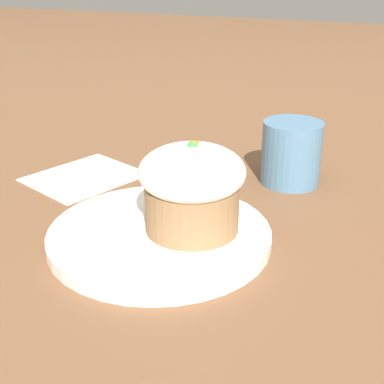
{
  "coord_description": "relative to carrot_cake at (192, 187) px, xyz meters",
  "views": [
    {
      "loc": [
        -0.42,
        -0.22,
        0.26
      ],
      "look_at": [
        0.01,
        -0.03,
        0.05
      ],
      "focal_mm": 50.0,
      "sensor_mm": 36.0,
      "label": 1
    }
  ],
  "objects": [
    {
      "name": "ground_plane",
      "position": [
        -0.01,
        0.03,
        -0.06
      ],
      "size": [
        4.0,
        4.0,
        0.0
      ],
      "primitive_type": "plane",
      "color": "brown"
    },
    {
      "name": "dessert_plate",
      "position": [
        -0.01,
        0.03,
        -0.05
      ],
      "size": [
        0.22,
        0.22,
        0.01
      ],
      "color": "white",
      "rests_on": "ground_plane"
    },
    {
      "name": "carrot_cake",
      "position": [
        0.0,
        0.0,
        0.0
      ],
      "size": [
        0.1,
        0.1,
        0.09
      ],
      "color": "olive",
      "rests_on": "dessert_plate"
    },
    {
      "name": "spoon",
      "position": [
        -0.01,
        0.04,
        -0.04
      ],
      "size": [
        0.05,
        0.12,
        0.01
      ],
      "color": "silver",
      "rests_on": "dessert_plate"
    },
    {
      "name": "coffee_cup",
      "position": [
        0.19,
        -0.05,
        -0.02
      ],
      "size": [
        0.1,
        0.07,
        0.08
      ],
      "color": "teal",
      "rests_on": "ground_plane"
    },
    {
      "name": "paper_napkin",
      "position": [
        0.1,
        0.19,
        -0.06
      ],
      "size": [
        0.16,
        0.15,
        0.0
      ],
      "color": "white",
      "rests_on": "ground_plane"
    }
  ]
}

